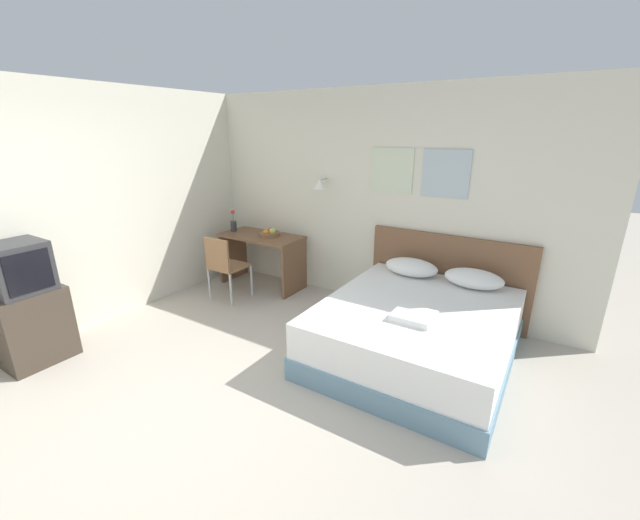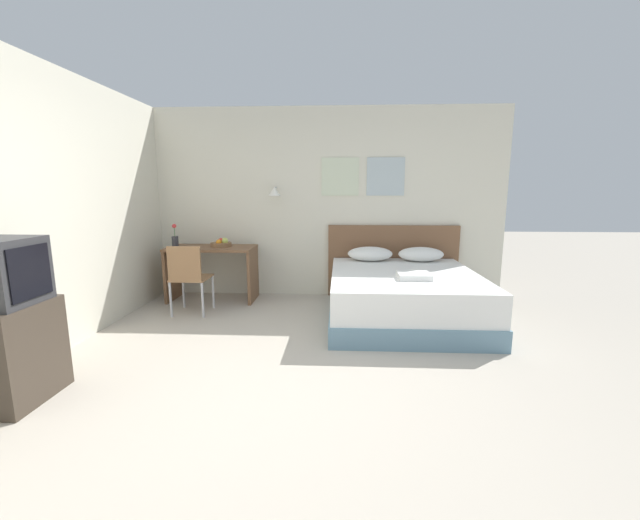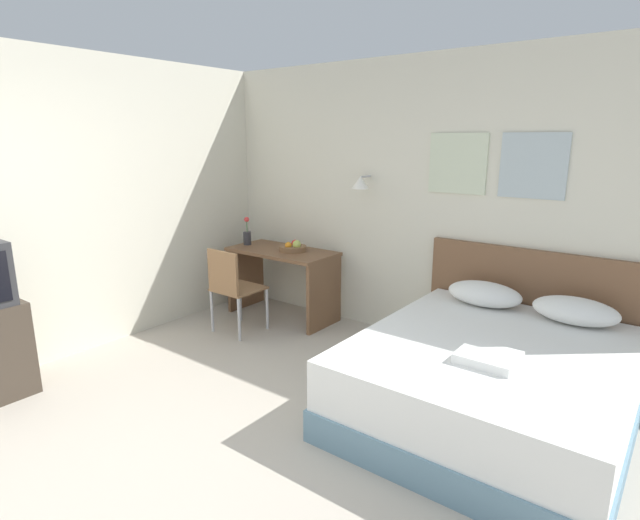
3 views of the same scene
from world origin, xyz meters
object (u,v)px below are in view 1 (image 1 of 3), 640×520
at_px(bed, 416,332).
at_px(folded_towel_near_foot, 414,316).
at_px(desk_chair, 224,263).
at_px(tv_stand, 33,326).
at_px(flower_vase, 233,224).
at_px(desk, 262,251).
at_px(headboard, 446,278).
at_px(pillow_left, 411,267).
at_px(television, 18,268).
at_px(fruit_bowl, 270,233).
at_px(pillow_right, 474,279).

bearing_deg(bed, folded_towel_near_foot, -78.73).
height_order(desk_chair, tv_stand, desk_chair).
bearing_deg(folded_towel_near_foot, flower_vase, 162.67).
relative_size(desk, tv_stand, 1.62).
relative_size(folded_towel_near_foot, flower_vase, 1.12).
bearing_deg(headboard, flower_vase, -173.11).
bearing_deg(desk, pillow_left, 1.77).
xyz_separation_m(headboard, television, (-3.12, -3.03, 0.45)).
distance_m(tv_stand, television, 0.60).
bearing_deg(headboard, desk, -172.55).
distance_m(bed, folded_towel_near_foot, 0.44).
xyz_separation_m(headboard, tv_stand, (-3.12, -3.03, -0.15)).
distance_m(headboard, flower_vase, 3.05).
xyz_separation_m(headboard, pillow_left, (-0.34, -0.26, 0.15)).
xyz_separation_m(desk_chair, television, (-0.52, -2.02, 0.45)).
bearing_deg(fruit_bowl, headboard, 7.15).
height_order(folded_towel_near_foot, fruit_bowl, fruit_bowl).
xyz_separation_m(desk_chair, fruit_bowl, (0.21, 0.70, 0.28)).
height_order(pillow_left, folded_towel_near_foot, pillow_left).
bearing_deg(pillow_right, folded_towel_near_foot, -105.05).
xyz_separation_m(pillow_left, desk, (-2.18, -0.07, -0.14)).
xyz_separation_m(headboard, folded_towel_near_foot, (0.06, -1.32, 0.08)).
distance_m(pillow_left, desk_chair, 2.37).
bearing_deg(folded_towel_near_foot, desk_chair, 173.20).
distance_m(headboard, television, 4.37).
distance_m(pillow_right, tv_stand, 4.44).
height_order(headboard, desk, headboard).
xyz_separation_m(headboard, desk_chair, (-2.59, -1.00, -0.00)).
bearing_deg(folded_towel_near_foot, desk, 158.99).
bearing_deg(desk_chair, desk, 83.75).
bearing_deg(headboard, pillow_right, -37.36).
bearing_deg(television, tv_stand, 180.00).
relative_size(pillow_left, desk_chair, 0.70).
bearing_deg(desk, television, -102.45).
xyz_separation_m(desk, tv_stand, (-0.60, -2.70, -0.16)).
height_order(desk, tv_stand, desk).
bearing_deg(television, headboard, 44.16).
relative_size(bed, television, 4.23).
xyz_separation_m(bed, flower_vase, (-3.01, 0.66, 0.57)).
height_order(bed, desk_chair, desk_chair).
distance_m(desk_chair, flower_vase, 0.83).
height_order(headboard, pillow_right, headboard).
xyz_separation_m(bed, desk, (-2.52, 0.69, 0.24)).
bearing_deg(desk_chair, television, -104.47).
height_order(headboard, flower_vase, flower_vase).
bearing_deg(desk_chair, pillow_right, 14.17).
bearing_deg(desk, headboard, 7.45).
bearing_deg(tv_stand, pillow_right, 38.59).
xyz_separation_m(bed, pillow_left, (-0.34, 0.76, 0.38)).
bearing_deg(pillow_right, bed, -114.33).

